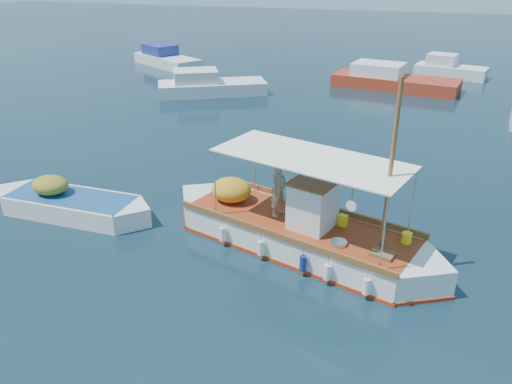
% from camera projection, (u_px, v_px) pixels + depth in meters
% --- Properties ---
extents(ground, '(160.00, 160.00, 0.00)m').
position_uv_depth(ground, '(303.00, 245.00, 15.27)').
color(ground, black).
rests_on(ground, ground).
extents(fishing_caique, '(8.88, 4.38, 5.66)m').
position_uv_depth(fishing_caique, '(296.00, 231.00, 15.03)').
color(fishing_caique, white).
rests_on(fishing_caique, ground).
extents(dinghy, '(6.10, 1.76, 1.49)m').
position_uv_depth(dinghy, '(71.00, 206.00, 17.02)').
color(dinghy, white).
rests_on(dinghy, ground).
extents(bg_boat_nw, '(7.17, 5.37, 1.80)m').
position_uv_depth(bg_boat_nw, '(209.00, 87.00, 32.22)').
color(bg_boat_nw, silver).
rests_on(bg_boat_nw, ground).
extents(bg_boat_n, '(8.60, 4.23, 1.80)m').
position_uv_depth(bg_boat_n, '(391.00, 81.00, 33.78)').
color(bg_boat_n, '#9D2E1A').
rests_on(bg_boat_n, ground).
extents(bg_boat_far_w, '(6.95, 5.39, 1.80)m').
position_uv_depth(bg_boat_far_w, '(166.00, 59.00, 41.06)').
color(bg_boat_far_w, silver).
rests_on(bg_boat_far_w, ground).
extents(bg_boat_far_n, '(5.33, 3.12, 1.80)m').
position_uv_depth(bg_boat_far_n, '(449.00, 70.00, 37.15)').
color(bg_boat_far_n, silver).
rests_on(bg_boat_far_n, ground).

